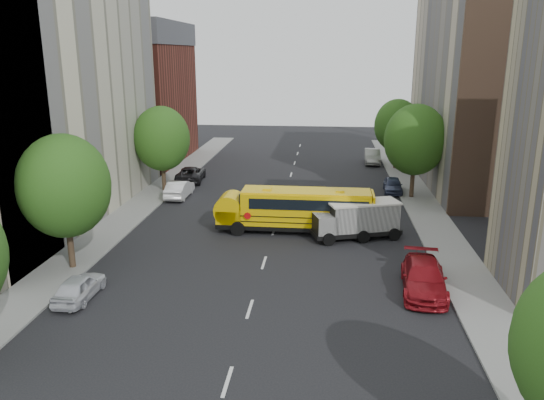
% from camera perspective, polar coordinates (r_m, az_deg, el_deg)
% --- Properties ---
extents(ground, '(120.00, 120.00, 0.00)m').
position_cam_1_polar(ground, '(33.84, -0.47, -5.48)').
color(ground, black).
rests_on(ground, ground).
extents(sidewalk_left, '(3.00, 80.00, 0.12)m').
position_cam_1_polar(sidewalk_left, '(41.17, -15.80, -2.13)').
color(sidewalk_left, slate).
rests_on(sidewalk_left, ground).
extents(sidewalk_right, '(3.00, 80.00, 0.12)m').
position_cam_1_polar(sidewalk_right, '(39.17, 17.37, -3.16)').
color(sidewalk_right, slate).
rests_on(sidewalk_right, ground).
extents(lane_markings, '(0.15, 64.00, 0.01)m').
position_cam_1_polar(lane_markings, '(43.27, 0.99, -0.75)').
color(lane_markings, silver).
rests_on(lane_markings, ground).
extents(building_left_cream, '(10.00, 26.00, 20.00)m').
position_cam_1_polar(building_left_cream, '(43.19, -24.51, 11.34)').
color(building_left_cream, beige).
rests_on(building_left_cream, ground).
extents(building_left_redbrick, '(10.00, 15.00, 13.00)m').
position_cam_1_polar(building_left_redbrick, '(63.42, -14.20, 9.97)').
color(building_left_redbrick, maroon).
rests_on(building_left_redbrick, ground).
extents(building_right_far, '(10.00, 22.00, 18.00)m').
position_cam_1_polar(building_right_far, '(53.49, 22.01, 11.07)').
color(building_right_far, '#BFB094').
rests_on(building_right_far, ground).
extents(building_right_sidewall, '(10.10, 0.30, 18.00)m').
position_cam_1_polar(building_right_sidewall, '(43.03, 25.95, 9.82)').
color(building_right_sidewall, brown).
rests_on(building_right_sidewall, ground).
extents(street_tree_1, '(5.12, 5.12, 7.90)m').
position_cam_1_polar(street_tree_1, '(31.82, -21.44, 1.39)').
color(street_tree_1, '#38281C').
rests_on(street_tree_1, ground).
extents(street_tree_2, '(4.99, 4.99, 7.71)m').
position_cam_1_polar(street_tree_2, '(48.21, -11.79, 6.49)').
color(street_tree_2, '#38281C').
rests_on(street_tree_2, ground).
extents(street_tree_4, '(5.25, 5.25, 8.10)m').
position_cam_1_polar(street_tree_4, '(46.54, 15.16, 6.27)').
color(street_tree_4, '#38281C').
rests_on(street_tree_4, ground).
extents(street_tree_5, '(4.86, 4.86, 7.51)m').
position_cam_1_polar(street_tree_5, '(58.35, 13.33, 7.80)').
color(street_tree_5, '#38281C').
rests_on(street_tree_5, ground).
extents(school_bus, '(11.03, 2.80, 3.10)m').
position_cam_1_polar(school_bus, '(36.88, 2.42, -0.87)').
color(school_bus, black).
rests_on(school_bus, ground).
extents(safari_truck, '(6.29, 3.82, 2.55)m').
position_cam_1_polar(safari_truck, '(36.13, 9.10, -2.04)').
color(safari_truck, black).
rests_on(safari_truck, ground).
extents(parked_car_0, '(1.55, 3.84, 1.31)m').
position_cam_1_polar(parked_car_0, '(29.02, -20.03, -8.77)').
color(parked_car_0, silver).
rests_on(parked_car_0, ground).
extents(parked_car_1, '(1.60, 4.56, 1.50)m').
position_cam_1_polar(parked_car_1, '(46.69, -9.92, 1.18)').
color(parked_car_1, silver).
rests_on(parked_car_1, ground).
extents(parked_car_2, '(2.85, 5.41, 1.45)m').
position_cam_1_polar(parked_car_2, '(52.55, -8.73, 2.81)').
color(parked_car_2, black).
rests_on(parked_car_2, ground).
extents(parked_car_3, '(2.70, 5.61, 1.58)m').
position_cam_1_polar(parked_car_3, '(29.13, 16.01, -8.03)').
color(parked_car_3, maroon).
rests_on(parked_car_3, ground).
extents(parked_car_4, '(1.81, 4.05, 1.35)m').
position_cam_1_polar(parked_car_4, '(48.85, 12.87, 1.57)').
color(parked_car_4, '#363F5F').
rests_on(parked_car_4, ground).
extents(parked_car_5, '(1.85, 4.92, 1.60)m').
position_cam_1_polar(parked_car_5, '(61.53, 10.74, 4.64)').
color(parked_car_5, gray).
rests_on(parked_car_5, ground).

